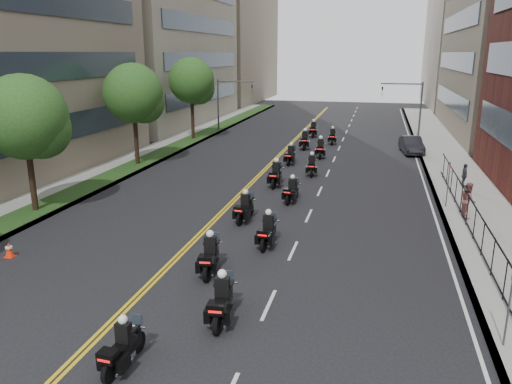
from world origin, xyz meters
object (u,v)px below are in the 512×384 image
motorcycle_2 (210,257)px  traffic_cone (9,250)px  motorcycle_5 (292,191)px  motorcycle_4 (245,209)px  motorcycle_7 (312,166)px  parked_sedan (412,145)px  motorcycle_11 (332,137)px  pedestrian_c (464,175)px  motorcycle_6 (276,175)px  pedestrian_b (468,200)px  motorcycle_12 (313,130)px  motorcycle_9 (320,149)px  motorcycle_8 (291,156)px  motorcycle_3 (268,232)px  motorcycle_0 (122,348)px  motorcycle_10 (305,141)px  motorcycle_1 (222,302)px

motorcycle_2 → traffic_cone: 8.81m
motorcycle_5 → motorcycle_2: bearing=-90.2°
motorcycle_4 → motorcycle_7: size_ratio=1.00×
motorcycle_4 → parked_sedan: motorcycle_4 is taller
motorcycle_11 → pedestrian_c: motorcycle_11 is taller
pedestrian_c → motorcycle_11: bearing=30.8°
motorcycle_6 → motorcycle_5: bearing=-64.5°
motorcycle_5 → pedestrian_b: 9.39m
pedestrian_c → motorcycle_12: bearing=30.3°
motorcycle_9 → motorcycle_12: (-1.94, 10.43, -0.01)m
motorcycle_5 → parked_sedan: size_ratio=0.50×
motorcycle_6 → motorcycle_12: bearing=90.1°
motorcycle_7 → motorcycle_8: (-2.07, 3.20, 0.01)m
motorcycle_2 → motorcycle_3: bearing=57.4°
motorcycle_8 → motorcycle_9: 3.60m
pedestrian_b → pedestrian_c: pedestrian_b is taller
motorcycle_2 → motorcycle_6: 13.66m
parked_sedan → motorcycle_0: bearing=-113.4°
motorcycle_4 → traffic_cone: bearing=-135.5°
motorcycle_2 → motorcycle_7: 17.25m
parked_sedan → motorcycle_9: bearing=-160.9°
motorcycle_2 → motorcycle_4: (-0.31, 6.40, -0.03)m
motorcycle_4 → motorcycle_10: bearing=95.3°
motorcycle_9 → parked_sedan: (7.38, 3.76, 0.00)m
motorcycle_1 → motorcycle_9: motorcycle_9 is taller
motorcycle_10 → motorcycle_11: bearing=51.9°
motorcycle_1 → motorcycle_9: bearing=84.2°
motorcycle_3 → motorcycle_12: size_ratio=0.93×
motorcycle_1 → motorcycle_10: bearing=87.7°
motorcycle_7 → parked_sedan: (7.27, 9.98, 0.06)m
motorcycle_1 → motorcycle_12: bearing=87.3°
motorcycle_10 → motorcycle_1: bearing=-90.0°
motorcycle_3 → motorcycle_8: 17.13m
motorcycle_2 → motorcycle_12: motorcycle_12 is taller
motorcycle_1 → motorcycle_11: bearing=83.6°
motorcycle_11 → pedestrian_b: (8.82, -20.74, 0.40)m
motorcycle_4 → motorcycle_8: size_ratio=0.99×
motorcycle_7 → motorcycle_10: size_ratio=0.89×
motorcycle_5 → motorcycle_11: motorcycle_11 is taller
motorcycle_10 → motorcycle_12: motorcycle_10 is taller
motorcycle_8 → motorcycle_11: 9.96m
pedestrian_c → pedestrian_b: bearing=170.1°
motorcycle_12 → pedestrian_c: bearing=-59.4°
motorcycle_4 → parked_sedan: size_ratio=0.52×
motorcycle_4 → motorcycle_0: bearing=-84.6°
motorcycle_4 → motorcycle_7: bearing=85.0°
motorcycle_8 → motorcycle_9: motorcycle_9 is taller
motorcycle_5 → traffic_cone: bearing=-125.7°
motorcycle_4 → motorcycle_7: 10.95m
motorcycle_4 → pedestrian_c: (11.86, 9.32, 0.24)m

